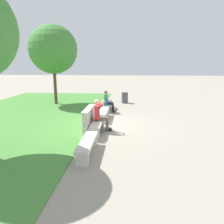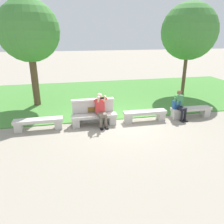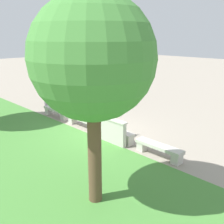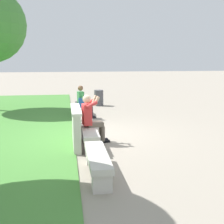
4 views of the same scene
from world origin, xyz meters
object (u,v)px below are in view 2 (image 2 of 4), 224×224
bench_main (38,123)px  bench_mid (145,114)px  bench_far (191,111)px  person_photographer (101,108)px  backpack (176,105)px  tree_left_background (29,32)px  person_distant (180,104)px  bench_near (94,118)px  tree_behind_wall (189,32)px

bench_main → bench_mid: (4.31, 0.00, 0.00)m
bench_far → person_photographer: 4.08m
backpack → tree_left_background: (-6.11, 3.23, 2.98)m
bench_far → person_distant: size_ratio=1.46×
bench_near → backpack: (3.58, 0.02, 0.33)m
bench_main → bench_far: bearing=0.0°
bench_mid → backpack: backpack is taller
tree_behind_wall → backpack: bearing=-122.9°
bench_main → bench_far: same height
bench_near → bench_far: (4.31, 0.00, 0.00)m
person_distant → person_photographer: bearing=-179.8°
bench_mid → tree_behind_wall: 6.27m
bench_near → person_distant: size_ratio=1.46×
person_photographer → person_distant: bearing=0.2°
person_distant → backpack: size_ratio=2.94×
bench_near → backpack: bearing=0.3°
bench_main → tree_left_background: size_ratio=0.36×
backpack → bench_main: bearing=-179.8°
bench_mid → person_photographer: size_ratio=1.39×
bench_mid → person_distant: (1.54, -0.06, 0.38)m
backpack → bench_near: bearing=-179.7°
bench_far → person_distant: (-0.62, -0.06, 0.38)m
person_distant → bench_near: bearing=179.0°
bench_main → bench_far: (6.47, 0.00, 0.00)m
bench_mid → bench_far: size_ratio=1.00×
bench_mid → backpack: size_ratio=4.28×
bench_mid → tree_behind_wall: bearing=44.2°
bench_main → bench_near: bearing=0.0°
backpack → tree_behind_wall: bearing=57.1°
tree_behind_wall → bench_mid: bearing=-135.8°
person_distant → tree_behind_wall: size_ratio=0.24×
bench_main → tree_left_background: bearing=96.6°
bench_main → person_photographer: person_photographer is taller
person_distant → tree_behind_wall: bearing=58.9°
bench_near → bench_mid: bearing=0.0°
person_distant → backpack: 0.15m
bench_mid → person_distant: 1.59m
bench_mid → tree_behind_wall: tree_behind_wall is taller
person_distant → bench_mid: bearing=177.6°
tree_behind_wall → bench_near: bearing=-148.1°
bench_far → tree_behind_wall: 5.24m
bench_near → tree_behind_wall: tree_behind_wall is taller
backpack → person_distant: bearing=-35.0°
person_photographer → backpack: bearing=1.6°
person_distant → tree_left_background: bearing=152.0°
bench_main → bench_mid: bearing=0.0°
person_photographer → tree_behind_wall: (5.71, 3.79, 2.88)m
bench_main → bench_far: size_ratio=1.00×
bench_far → backpack: backpack is taller
backpack → tree_behind_wall: 5.32m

